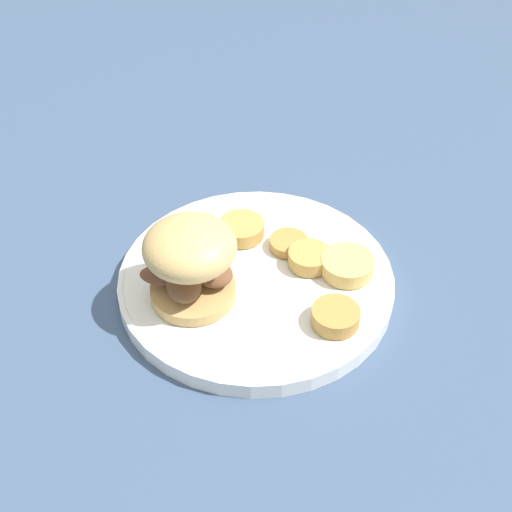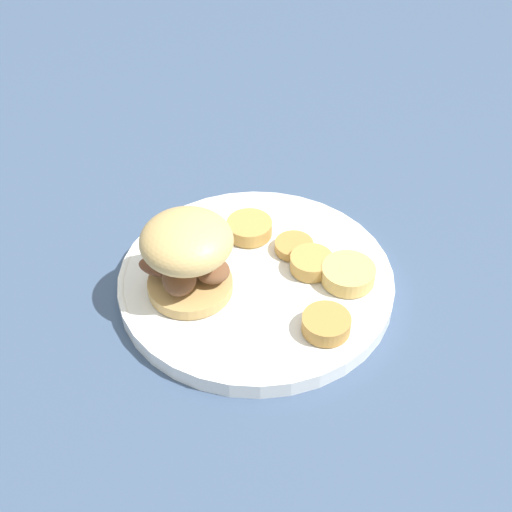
# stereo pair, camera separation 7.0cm
# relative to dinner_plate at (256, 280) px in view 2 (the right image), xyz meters

# --- Properties ---
(ground_plane) EXTENTS (4.00, 4.00, 0.00)m
(ground_plane) POSITION_rel_dinner_plate_xyz_m (0.00, 0.00, -0.01)
(ground_plane) COLOR #3D5170
(dinner_plate) EXTENTS (0.28, 0.28, 0.02)m
(dinner_plate) POSITION_rel_dinner_plate_xyz_m (0.00, 0.00, 0.00)
(dinner_plate) COLOR white
(dinner_plate) RESTS_ON ground_plane
(sandwich) EXTENTS (0.10, 0.10, 0.09)m
(sandwich) POSITION_rel_dinner_plate_xyz_m (0.01, 0.07, 0.06)
(sandwich) COLOR tan
(sandwich) RESTS_ON dinner_plate
(potato_round_0) EXTENTS (0.05, 0.05, 0.02)m
(potato_round_0) POSITION_rel_dinner_plate_xyz_m (0.06, -0.02, 0.02)
(potato_round_0) COLOR tan
(potato_round_0) RESTS_ON dinner_plate
(potato_round_1) EXTENTS (0.04, 0.04, 0.01)m
(potato_round_1) POSITION_rel_dinner_plate_xyz_m (0.02, -0.05, 0.01)
(potato_round_1) COLOR #BC8942
(potato_round_1) RESTS_ON dinner_plate
(potato_round_2) EXTENTS (0.04, 0.04, 0.02)m
(potato_round_2) POSITION_rel_dinner_plate_xyz_m (-0.02, -0.05, 0.02)
(potato_round_2) COLOR tan
(potato_round_2) RESTS_ON dinner_plate
(potato_round_3) EXTENTS (0.05, 0.05, 0.02)m
(potato_round_3) POSITION_rel_dinner_plate_xyz_m (-0.04, -0.08, 0.02)
(potato_round_3) COLOR #DBB766
(potato_round_3) RESTS_ON dinner_plate
(potato_round_4) EXTENTS (0.05, 0.05, 0.02)m
(potato_round_4) POSITION_rel_dinner_plate_xyz_m (-0.09, -0.03, 0.02)
(potato_round_4) COLOR #BC8942
(potato_round_4) RESTS_ON dinner_plate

